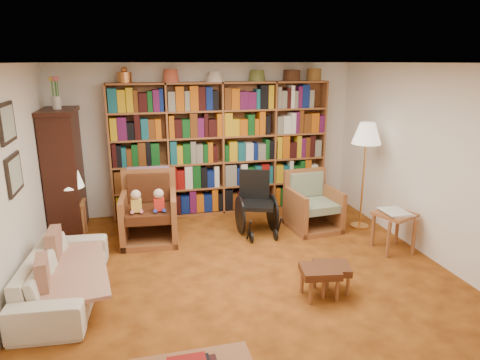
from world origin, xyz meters
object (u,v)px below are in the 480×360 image
object	(u,v)px
footstool_a	(332,270)
armchair_sage	(311,206)
armchair_leather	(149,211)
floor_lamp	(367,138)
footstool_b	(320,273)
sofa	(64,275)
side_table_lamp	(73,212)
side_table_papers	(394,219)
wheelchair	(257,205)

from	to	relation	value
footstool_a	armchair_sage	bearing A→B (deg)	73.89
armchair_leather	floor_lamp	world-z (taller)	floor_lamp
floor_lamp	footstool_b	bearing A→B (deg)	-129.70
armchair_sage	footstool_b	xyz separation A→B (m)	(-0.72, -1.97, -0.05)
sofa	footstool_a	xyz separation A→B (m)	(2.90, -0.61, 0.01)
armchair_sage	footstool_b	bearing A→B (deg)	-110.13
side_table_lamp	footstool_a	world-z (taller)	side_table_lamp
armchair_leather	footstool_a	xyz separation A→B (m)	(1.92, -2.06, -0.14)
side_table_papers	footstool_b	xyz separation A→B (m)	(-1.47, -0.89, -0.16)
armchair_sage	side_table_papers	world-z (taller)	armchair_sage
armchair_sage	side_table_papers	distance (m)	1.32
armchair_sage	floor_lamp	size ratio (longest dim) A/B	0.54
armchair_leather	footstool_a	world-z (taller)	armchair_leather
sofa	armchair_sage	bearing A→B (deg)	-64.76
armchair_sage	footstool_b	world-z (taller)	armchair_sage
armchair_leather	wheelchair	bearing A→B (deg)	-5.57
side_table_lamp	armchair_leather	world-z (taller)	armchair_leather
armchair_sage	footstool_b	size ratio (longest dim) A/B	1.91
wheelchair	side_table_papers	size ratio (longest dim) A/B	1.58
footstool_b	sofa	bearing A→B (deg)	166.16
armchair_leather	side_table_papers	distance (m)	3.45
sofa	side_table_papers	xyz separation A→B (m)	(4.20, 0.22, 0.19)
wheelchair	side_table_lamp	bearing A→B (deg)	170.56
wheelchair	footstool_b	world-z (taller)	wheelchair
side_table_lamp	footstool_b	bearing A→B (deg)	-40.49
footstool_b	armchair_sage	bearing A→B (deg)	69.87
footstool_b	footstool_a	bearing A→B (deg)	20.98
side_table_papers	side_table_lamp	bearing A→B (deg)	160.49
side_table_lamp	armchair_leather	bearing A→B (deg)	-14.98
side_table_lamp	armchair_sage	xyz separation A→B (m)	(3.55, -0.44, -0.05)
sofa	side_table_papers	size ratio (longest dim) A/B	3.00
side_table_papers	armchair_sage	bearing A→B (deg)	124.79
armchair_leather	floor_lamp	bearing A→B (deg)	-6.18
floor_lamp	footstool_a	world-z (taller)	floor_lamp
wheelchair	footstool_b	xyz separation A→B (m)	(0.16, -1.97, -0.14)
side_table_lamp	footstool_b	world-z (taller)	side_table_lamp
side_table_lamp	armchair_sage	distance (m)	3.58
sofa	floor_lamp	size ratio (longest dim) A/B	1.08
sofa	footstool_b	xyz separation A→B (m)	(2.73, -0.67, 0.03)
sofa	floor_lamp	xyz separation A→B (m)	(4.20, 1.10, 1.16)
side_table_papers	footstool_b	bearing A→B (deg)	-148.89
armchair_sage	footstool_b	distance (m)	2.10
armchair_sage	floor_lamp	distance (m)	1.33
footstool_b	side_table_papers	bearing A→B (deg)	31.11
side_table_papers	footstool_b	distance (m)	1.73
wheelchair	armchair_sage	bearing A→B (deg)	0.08
sofa	wheelchair	size ratio (longest dim) A/B	1.89
floor_lamp	side_table_papers	bearing A→B (deg)	-90.00
sofa	floor_lamp	distance (m)	4.49
wheelchair	footstool_a	bearing A→B (deg)	-80.05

